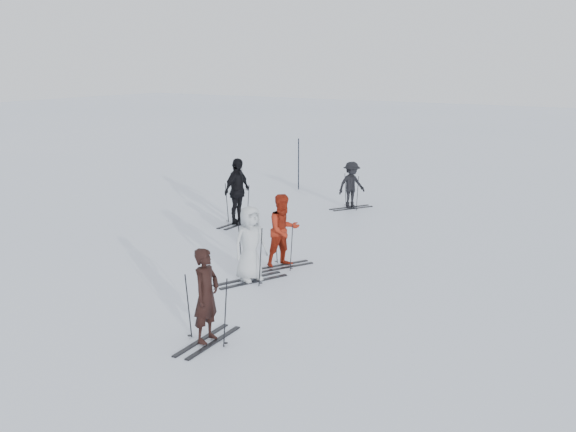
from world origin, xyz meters
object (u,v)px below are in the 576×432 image
object	(u,v)px
skier_uphill_left	(237,192)
piste_marker	(299,164)
skier_uphill_far	(351,186)
skier_red	(284,231)
skier_near_dark	(206,297)
skier_grey	(250,245)

from	to	relation	value
skier_uphill_left	piste_marker	size ratio (longest dim) A/B	1.02
skier_uphill_left	skier_uphill_far	distance (m)	4.27
skier_red	skier_uphill_far	world-z (taller)	skier_red
skier_near_dark	skier_red	world-z (taller)	skier_red
skier_red	skier_grey	bearing A→B (deg)	-155.96
skier_near_dark	piste_marker	size ratio (longest dim) A/B	0.87
skier_grey	piste_marker	world-z (taller)	piste_marker
skier_red	skier_uphill_left	xyz separation A→B (m)	(-3.62, 2.97, 0.11)
piste_marker	skier_near_dark	bearing A→B (deg)	-63.77
skier_uphill_left	skier_uphill_far	world-z (taller)	skier_uphill_left
skier_near_dark	skier_uphill_far	distance (m)	11.92
skier_grey	skier_uphill_left	size ratio (longest dim) A/B	0.86
skier_near_dark	piste_marker	distance (m)	14.95
skier_red	skier_uphill_left	distance (m)	4.69
skier_near_dark	skier_grey	xyz separation A→B (m)	(-1.45, 3.27, 0.00)
skier_near_dark	skier_grey	size ratio (longest dim) A/B	1.00
skier_uphill_left	skier_uphill_far	size ratio (longest dim) A/B	1.29
skier_near_dark	piste_marker	xyz separation A→B (m)	(-6.60, 13.41, 0.13)
skier_red	skier_uphill_far	distance (m)	7.11
skier_near_dark	skier_uphill_left	world-z (taller)	skier_uphill_left
skier_uphill_far	skier_near_dark	bearing A→B (deg)	-136.08
skier_near_dark	skier_uphill_left	xyz separation A→B (m)	(-5.06, 7.57, 0.14)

